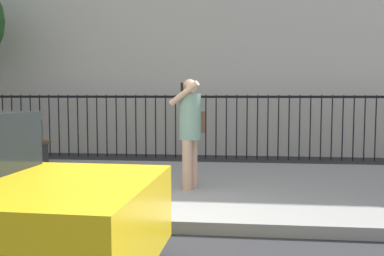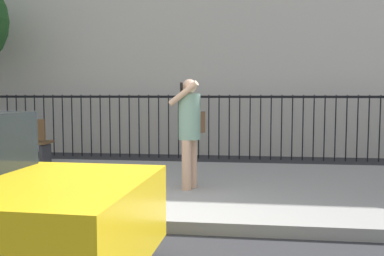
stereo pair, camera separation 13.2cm
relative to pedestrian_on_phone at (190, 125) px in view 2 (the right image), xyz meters
name	(u,v)px [view 2 (the right image)]	position (x,y,z in m)	size (l,w,h in m)	color
ground_plane	(131,232)	(-0.46, -1.78, -1.14)	(60.00, 60.00, 0.00)	#28282B
sidewalk	(166,186)	(-0.46, 0.42, -1.06)	(28.00, 4.40, 0.15)	gray
iron_fence	(194,118)	(-0.46, 4.12, -0.12)	(12.03, 0.04, 1.60)	black
pedestrian_on_phone	(190,125)	(0.00, 0.00, 0.00)	(0.53, 0.72, 1.70)	tan
street_bench	(12,140)	(-4.07, 1.92, -0.49)	(1.60, 0.45, 0.95)	brown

